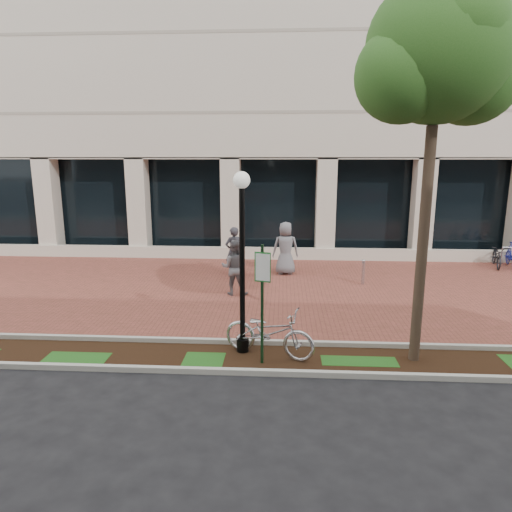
# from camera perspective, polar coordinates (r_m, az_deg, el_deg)

# --- Properties ---
(ground) EXTENTS (120.00, 120.00, 0.00)m
(ground) POSITION_cam_1_polar(r_m,az_deg,el_deg) (15.04, 2.44, -4.21)
(ground) COLOR black
(ground) RESTS_ON ground
(brick_plaza) EXTENTS (40.00, 9.00, 0.01)m
(brick_plaza) POSITION_cam_1_polar(r_m,az_deg,el_deg) (15.04, 2.44, -4.19)
(brick_plaza) COLOR brown
(brick_plaza) RESTS_ON ground
(planting_strip) EXTENTS (40.00, 1.50, 0.01)m
(planting_strip) POSITION_cam_1_polar(r_m,az_deg,el_deg) (10.12, 1.90, -12.72)
(planting_strip) COLOR black
(planting_strip) RESTS_ON ground
(curb_plaza_side) EXTENTS (40.00, 0.12, 0.12)m
(curb_plaza_side) POSITION_cam_1_polar(r_m,az_deg,el_deg) (10.78, 2.01, -10.76)
(curb_plaza_side) COLOR #ACACA2
(curb_plaza_side) RESTS_ON ground
(curb_street_side) EXTENTS (40.00, 0.12, 0.12)m
(curb_street_side) POSITION_cam_1_polar(r_m,az_deg,el_deg) (9.42, 1.77, -14.36)
(curb_street_side) COLOR #ACACA2
(curb_street_side) RESTS_ON ground
(near_office_building) EXTENTS (40.00, 12.12, 16.00)m
(near_office_building) POSITION_cam_1_polar(r_m,az_deg,el_deg) (25.53, 3.14, 25.44)
(near_office_building) COLOR #BFB3A3
(near_office_building) RESTS_ON ground
(parking_sign) EXTENTS (0.34, 0.07, 2.57)m
(parking_sign) POSITION_cam_1_polar(r_m,az_deg,el_deg) (9.33, 0.78, -4.27)
(parking_sign) COLOR #133419
(parking_sign) RESTS_ON ground
(lamppost) EXTENTS (0.36, 0.36, 3.99)m
(lamppost) POSITION_cam_1_polar(r_m,az_deg,el_deg) (9.77, -1.75, 0.36)
(lamppost) COLOR black
(lamppost) RESTS_ON ground
(street_tree) EXTENTS (3.27, 2.73, 7.61)m
(street_tree) POSITION_cam_1_polar(r_m,az_deg,el_deg) (9.94, 21.95, 21.69)
(street_tree) COLOR #463428
(street_tree) RESTS_ON ground
(locked_bicycle) EXTENTS (2.20, 1.40, 1.09)m
(locked_bicycle) POSITION_cam_1_polar(r_m,az_deg,el_deg) (10.07, 1.65, -9.50)
(locked_bicycle) COLOR silver
(locked_bicycle) RESTS_ON ground
(pedestrian_left) EXTENTS (0.78, 0.72, 1.79)m
(pedestrian_left) POSITION_cam_1_polar(r_m,az_deg,el_deg) (16.63, -2.84, 0.59)
(pedestrian_left) COLOR #2C2C32
(pedestrian_left) RESTS_ON ground
(pedestrian_mid) EXTENTS (0.90, 0.72, 1.76)m
(pedestrian_mid) POSITION_cam_1_polar(r_m,az_deg,el_deg) (14.30, -2.70, -1.44)
(pedestrian_mid) COLOR slate
(pedestrian_mid) RESTS_ON ground
(pedestrian_right) EXTENTS (1.00, 0.69, 1.96)m
(pedestrian_right) POSITION_cam_1_polar(r_m,az_deg,el_deg) (16.78, 3.71, 0.98)
(pedestrian_right) COLOR slate
(pedestrian_right) RESTS_ON ground
(bollard) EXTENTS (0.12, 0.12, 0.89)m
(bollard) POSITION_cam_1_polar(r_m,az_deg,el_deg) (15.90, 13.25, -1.93)
(bollard) COLOR #ADADB1
(bollard) RESTS_ON ground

